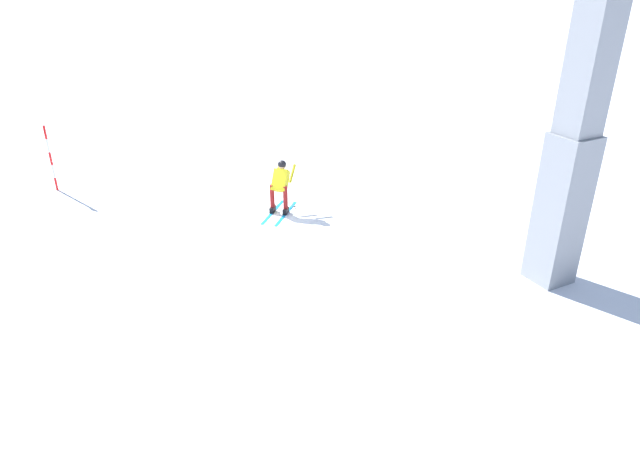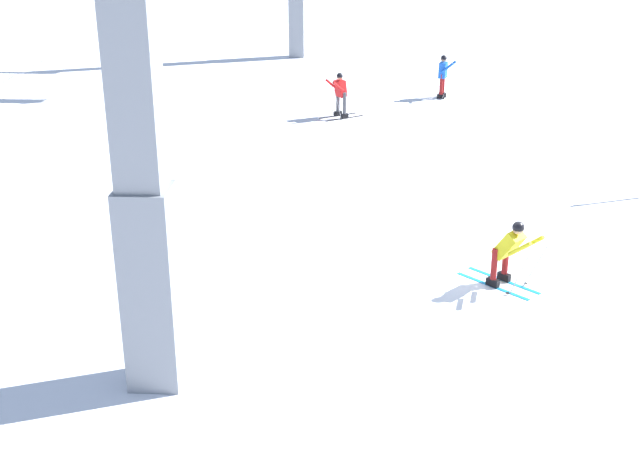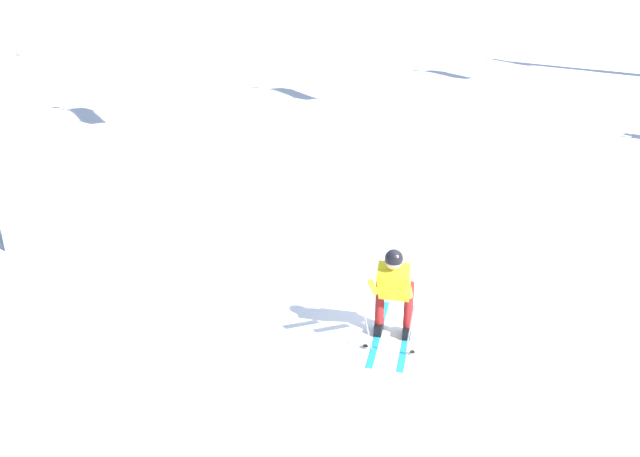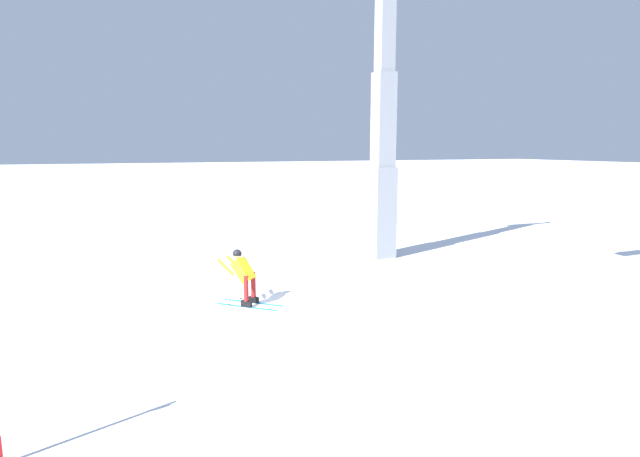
% 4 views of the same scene
% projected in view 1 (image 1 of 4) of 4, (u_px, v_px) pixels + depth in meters
% --- Properties ---
extents(ground_plane, '(260.00, 260.00, 0.00)m').
position_uv_depth(ground_plane, '(253.00, 218.00, 16.15)').
color(ground_plane, white).
extents(skier_carving_main, '(1.63, 1.69, 1.64)m').
position_uv_depth(skier_carving_main, '(281.00, 183.00, 16.26)').
color(skier_carving_main, '#198CCC').
rests_on(skier_carving_main, ground_plane).
extents(lift_tower_near, '(0.85, 2.93, 10.86)m').
position_uv_depth(lift_tower_near, '(587.00, 83.00, 11.19)').
color(lift_tower_near, gray).
rests_on(lift_tower_near, ground_plane).
extents(trail_marker_pole, '(0.07, 0.28, 2.11)m').
position_uv_depth(trail_marker_pole, '(50.00, 156.00, 17.59)').
color(trail_marker_pole, red).
rests_on(trail_marker_pole, ground_plane).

